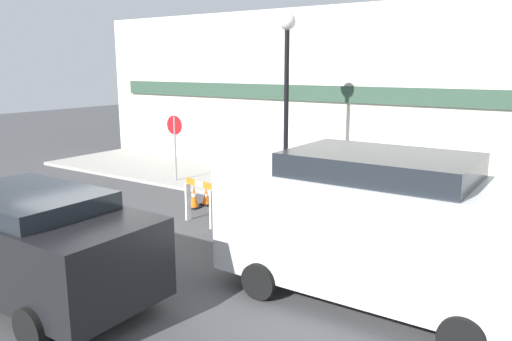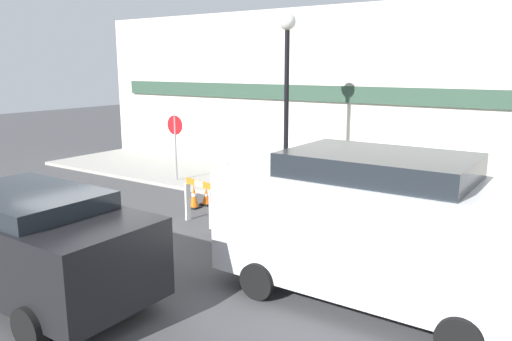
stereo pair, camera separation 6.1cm
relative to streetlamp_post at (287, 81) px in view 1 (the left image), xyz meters
name	(u,v)px [view 1 (the left image)]	position (x,y,z in m)	size (l,w,h in m)	color
ground_plane	(105,249)	(-1.10, -5.30, -3.27)	(60.00, 60.00, 0.00)	#424244
sidewalk_slab	(272,186)	(-1.10, 1.06, -3.21)	(18.00, 3.72, 0.11)	#9E9B93
storefront_facade	(304,94)	(-1.10, 2.99, -0.52)	(18.00, 0.22, 5.50)	beige
streetlamp_post	(287,81)	(0.00, 0.00, 0.00)	(0.44, 0.44, 4.89)	black
stop_sign	(175,137)	(-3.90, -0.21, -1.78)	(0.60, 0.06, 2.05)	gray
barricade_0	(200,200)	(-0.57, -2.96, -2.69)	(0.98, 0.32, 1.05)	white
barricade_1	(277,188)	(0.32, -0.95, -2.69)	(0.88, 0.32, 1.06)	white
traffic_cone_0	(268,216)	(1.02, -2.46, -2.93)	(0.30, 0.30, 0.71)	black
traffic_cone_1	(206,197)	(-1.51, -1.60, -3.04)	(0.30, 0.30, 0.47)	black
traffic_cone_2	(194,197)	(-1.58, -2.01, -2.97)	(0.30, 0.30, 0.62)	black
traffic_cone_3	(254,197)	(-0.44, -0.90, -3.03)	(0.30, 0.30, 0.50)	black
traffic_cone_4	(235,224)	(0.52, -3.05, -3.04)	(0.30, 0.30, 0.48)	black
traffic_cone_5	(297,212)	(1.29, -1.61, -3.00)	(0.30, 0.30, 0.57)	black
person_worker	(227,200)	(0.69, -3.55, -2.35)	(0.51, 0.51, 1.72)	#33333D
person_pedestrian	(365,178)	(2.39, -0.21, -2.30)	(0.51, 0.51, 1.63)	#33333D
parked_car_1	(30,238)	(-0.32, -7.35, -2.28)	(4.51, 2.02, 1.76)	black
work_van	(377,222)	(4.27, -4.38, -1.97)	(4.95, 2.17, 2.38)	white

